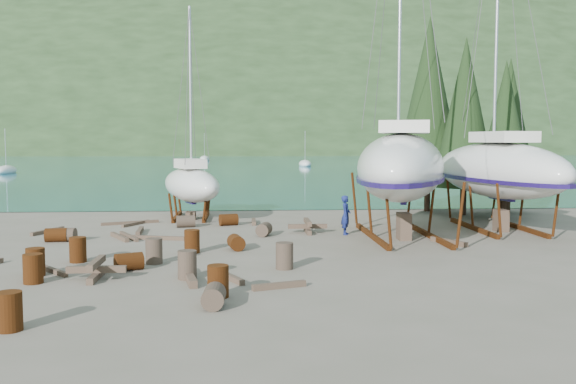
{
  "coord_description": "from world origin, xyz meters",
  "views": [
    {
      "loc": [
        0.06,
        -23.46,
        4.25
      ],
      "look_at": [
        1.89,
        3.0,
        2.1
      ],
      "focal_mm": 40.0,
      "sensor_mm": 36.0,
      "label": 1
    }
  ],
  "objects": [
    {
      "name": "cypress_mid_right",
      "position": [
        14.0,
        10.0,
        4.92
      ],
      "size": [
        3.06,
        3.06,
        8.5
      ],
      "color": "black",
      "rests_on": "ground"
    },
    {
      "name": "drum_13",
      "position": [
        -6.2,
        -4.22,
        0.44
      ],
      "size": [
        0.58,
        0.58,
        0.88
      ],
      "primitive_type": "cylinder",
      "color": "#51270E",
      "rests_on": "ground"
    },
    {
      "name": "drum_0",
      "position": [
        -6.47,
        -3.14,
        0.44
      ],
      "size": [
        0.58,
        0.58,
        0.88
      ],
      "primitive_type": "cylinder",
      "color": "#51270E",
      "rests_on": "ground"
    },
    {
      "name": "large_sailboat_near",
      "position": [
        6.88,
        3.88,
        3.14
      ],
      "size": [
        6.89,
        12.9,
        19.5
      ],
      "rotation": [
        0.0,
        0.0,
        -0.28
      ],
      "color": "silver",
      "rests_on": "ground"
    },
    {
      "name": "drum_8",
      "position": [
        -5.72,
        -0.93,
        0.44
      ],
      "size": [
        0.58,
        0.58,
        0.88
      ],
      "primitive_type": "cylinder",
      "color": "#51270E",
      "rests_on": "ground"
    },
    {
      "name": "drum_3",
      "position": [
        -5.18,
        -9.05,
        0.44
      ],
      "size": [
        0.58,
        0.58,
        0.88
      ],
      "primitive_type": "cylinder",
      "color": "#51270E",
      "rests_on": "ground"
    },
    {
      "name": "timber_8",
      "position": [
        -4.71,
        6.03,
        0.09
      ],
      "size": [
        0.32,
        2.01,
        0.19
      ],
      "primitive_type": "cube",
      "rotation": [
        0.0,
        0.0,
        0.07
      ],
      "color": "brown",
      "rests_on": "ground"
    },
    {
      "name": "timber_16",
      "position": [
        -1.63,
        -4.03,
        0.11
      ],
      "size": [
        0.71,
        2.55,
        0.23
      ],
      "primitive_type": "cube",
      "rotation": [
        0.0,
        0.0,
        0.19
      ],
      "color": "brown",
      "rests_on": "ground"
    },
    {
      "name": "far_house_left",
      "position": [
        -60.0,
        190.0,
        2.92
      ],
      "size": [
        6.6,
        5.6,
        5.6
      ],
      "color": "beige",
      "rests_on": "ground"
    },
    {
      "name": "timber_3",
      "position": [
        -6.27,
        -2.49,
        0.07
      ],
      "size": [
        1.74,
        2.04,
        0.15
      ],
      "primitive_type": "cube",
      "rotation": [
        0.0,
        0.0,
        0.7
      ],
      "color": "brown",
      "rests_on": "ground"
    },
    {
      "name": "timber_17",
      "position": [
        -8.94,
        6.4,
        0.08
      ],
      "size": [
        0.95,
        2.15,
        0.16
      ],
      "primitive_type": "cube",
      "rotation": [
        0.0,
        0.0,
        2.78
      ],
      "color": "brown",
      "rests_on": "ground"
    },
    {
      "name": "timber_1",
      "position": [
        8.43,
        2.01,
        0.1
      ],
      "size": [
        1.05,
        1.85,
        0.19
      ],
      "primitive_type": "cube",
      "rotation": [
        0.0,
        0.0,
        0.46
      ],
      "color": "brown",
      "rests_on": "ground"
    },
    {
      "name": "timber_9",
      "position": [
        -3.6,
        12.88,
        0.08
      ],
      "size": [
        0.2,
        2.2,
        0.15
      ],
      "primitive_type": "cube",
      "rotation": [
        0.0,
        0.0,
        0.02
      ],
      "color": "brown",
      "rests_on": "ground"
    },
    {
      "name": "drum_11",
      "position": [
        0.95,
        4.77,
        0.29
      ],
      "size": [
        0.79,
        1.0,
        0.58
      ],
      "primitive_type": "cylinder",
      "rotation": [
        1.57,
        0.0,
        2.88
      ],
      "color": "#2D2823",
      "rests_on": "ground"
    },
    {
      "name": "timber_4",
      "position": [
        -5.31,
        4.34,
        0.09
      ],
      "size": [
        1.17,
        2.09,
        0.17
      ],
      "primitive_type": "cube",
      "rotation": [
        0.0,
        0.0,
        0.47
      ],
      "color": "brown",
      "rests_on": "ground"
    },
    {
      "name": "drum_2",
      "position": [
        -7.78,
        3.7,
        0.29
      ],
      "size": [
        0.93,
        0.65,
        0.58
      ],
      "primitive_type": "cylinder",
      "rotation": [
        1.57,
        0.0,
        1.65
      ],
      "color": "#51270E",
      "rests_on": "ground"
    },
    {
      "name": "cypress_back_left",
      "position": [
        11.0,
        14.0,
        6.66
      ],
      "size": [
        4.14,
        4.14,
        11.5
      ],
      "color": "black",
      "rests_on": "ground"
    },
    {
      "name": "drum_9",
      "position": [
        -2.78,
        7.87,
        0.29
      ],
      "size": [
        0.97,
        0.73,
        0.58
      ],
      "primitive_type": "cylinder",
      "rotation": [
        1.57,
        0.0,
        1.75
      ],
      "color": "#2D2823",
      "rests_on": "ground"
    },
    {
      "name": "worker",
      "position": [
        4.64,
        4.91,
        0.88
      ],
      "size": [
        0.58,
        0.73,
        1.77
      ],
      "primitive_type": "imported",
      "rotation": [
        0.0,
        0.0,
        1.31
      ],
      "color": "navy",
      "rests_on": "ground"
    },
    {
      "name": "cypress_far_right",
      "position": [
        15.5,
        13.0,
        5.21
      ],
      "size": [
        3.24,
        3.24,
        9.0
      ],
      "color": "black",
      "rests_on": "ground"
    },
    {
      "name": "drum_1",
      "position": [
        -0.72,
        -7.39,
        0.29
      ],
      "size": [
        0.62,
        0.9,
        0.58
      ],
      "primitive_type": "cylinder",
      "rotation": [
        1.57,
        0.0,
        3.1
      ],
      "color": "#2D2823",
      "rests_on": "ground"
    },
    {
      "name": "timber_0",
      "position": [
        -5.36,
        8.93,
        0.07
      ],
      "size": [
        1.09,
        2.04,
        0.14
      ],
      "primitive_type": "cube",
      "rotation": [
        0.0,
        0.0,
        2.69
      ],
      "color": "brown",
      "rests_on": "ground"
    },
    {
      "name": "drum_16",
      "position": [
        -3.03,
        -1.39,
        0.44
      ],
      "size": [
        0.58,
        0.58,
        0.88
      ],
      "primitive_type": "cylinder",
      "color": "#2D2823",
      "rests_on": "ground"
    },
    {
      "name": "timber_6",
      "position": [
        0.56,
        9.07,
        0.1
      ],
      "size": [
        0.2,
        1.74,
        0.19
      ],
      "primitive_type": "cube",
      "rotation": [
        0.0,
        0.0,
        0.0
      ],
      "color": "brown",
      "rests_on": "ground"
    },
    {
      "name": "drum_14",
      "position": [
        -1.9,
        0.65,
        0.44
      ],
      "size": [
        0.58,
        0.58,
        0.88
      ],
      "primitive_type": "cylinder",
      "color": "#51270E",
      "rests_on": "ground"
    },
    {
      "name": "large_sailboat_far",
      "position": [
        12.04,
        6.03,
        2.87
      ],
      "size": [
        4.54,
        11.42,
        17.58
      ],
      "rotation": [
        0.0,
        0.0,
        0.12
      ],
      "color": "silver",
      "rests_on": "ground"
    },
    {
      "name": "timber_11",
      "position": [
        -4.95,
        4.56,
        0.08
      ],
      "size": [
        1.21,
        2.31,
        0.15
      ],
      "primitive_type": "cube",
      "rotation": [
        0.0,
        0.0,
        0.44
      ],
      "color": "brown",
      "rests_on": "ground"
    },
    {
      "name": "moored_boat_mid",
      "position": [
        10.0,
        80.0,
        0.39
      ],
      "size": [
        2.0,
        5.0,
        6.05
      ],
      "color": "silver",
      "rests_on": "ground"
    },
    {
      "name": "far_hill",
      "position": [
        0.0,
        320.0,
        0.0
      ],
      "size": [
        800.0,
        360.0,
        110.0
      ],
      "primitive_type": "ellipsoid",
      "color": "#203219",
      "rests_on": "ground"
    },
    {
      "name": "timber_7",
      "position": [
        1.06,
        -5.39,
        0.09
      ],
      "size": [
        1.6,
        0.71,
        0.17
      ],
      "primitive_type": "cube",
      "rotation": [
        0.0,
        0.0,
        1.91
      ],
      "color": "brown",
      "rests_on": "ground"
    },
    {
      "name": "moored_boat_far",
      "position": [
        -8.0,
        110.0,
        0.39
      ],
      "size": [
        2.0,
        5.0,
        6.05
      ],
      "color": "silver",
      "rests_on": "ground"
    },
    {
      "name": "far_house_right",
      "position": [
        30.0,
        190.0,
        2.92
      ],
      "size": [
        6.6,
        5.6,
        5.6
      ],
      "color": "beige",
      "rests_on": "ground"
    },
    {
      "name": "drum_7",
      "position": [
        -0.65,
        -6.3,
        0.44
      ],
      "size": [
        0.58,
        0.58,
        0.88
      ],
      "primitive_type": "cylinder",
      "color": "#51270E",
      "rests_on": "ground"
    },
    {
      "name": "timber_pile_fore",
      "position": [
        -4.46,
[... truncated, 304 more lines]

